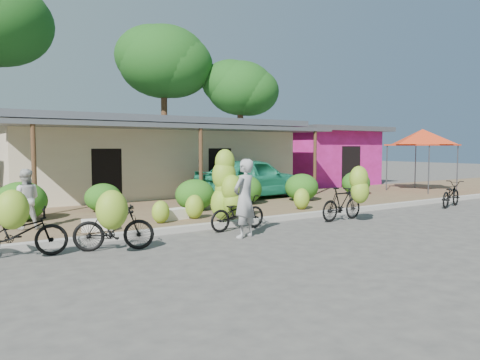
{
  "coord_description": "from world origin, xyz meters",
  "views": [
    {
      "loc": [
        -8.35,
        -8.56,
        2.17
      ],
      "look_at": [
        -0.66,
        2.64,
        1.2
      ],
      "focal_mm": 35.0,
      "sensor_mm": 36.0,
      "label": 1
    }
  ],
  "objects_px": {
    "bike_right": "(347,198)",
    "bike_far_right": "(451,194)",
    "red_canopy": "(422,137)",
    "sack_far": "(97,225)",
    "vendor": "(244,198)",
    "teal_van": "(252,178)",
    "bike_left": "(113,223)",
    "bike_center": "(231,197)",
    "tree_center_right": "(160,60)",
    "sack_near": "(173,214)",
    "bystander": "(25,199)",
    "tree_near_right": "(237,87)",
    "bike_far_left": "(17,230)"
  },
  "relations": [
    {
      "from": "bike_right",
      "to": "bike_far_right",
      "type": "height_order",
      "value": "bike_right"
    },
    {
      "from": "red_canopy",
      "to": "sack_far",
      "type": "bearing_deg",
      "value": -173.43
    },
    {
      "from": "vendor",
      "to": "teal_van",
      "type": "bearing_deg",
      "value": -146.56
    },
    {
      "from": "bike_left",
      "to": "bike_center",
      "type": "height_order",
      "value": "bike_center"
    },
    {
      "from": "red_canopy",
      "to": "bike_left",
      "type": "bearing_deg",
      "value": -166.65
    },
    {
      "from": "bike_right",
      "to": "sack_far",
      "type": "relative_size",
      "value": 2.24
    },
    {
      "from": "bike_far_right",
      "to": "vendor",
      "type": "height_order",
      "value": "vendor"
    },
    {
      "from": "tree_center_right",
      "to": "sack_near",
      "type": "height_order",
      "value": "tree_center_right"
    },
    {
      "from": "bystander",
      "to": "bike_center",
      "type": "bearing_deg",
      "value": 169.96
    },
    {
      "from": "sack_near",
      "to": "bystander",
      "type": "bearing_deg",
      "value": 169.57
    },
    {
      "from": "tree_center_right",
      "to": "red_canopy",
      "type": "distance_m",
      "value": 14.96
    },
    {
      "from": "bike_far_right",
      "to": "vendor",
      "type": "relative_size",
      "value": 0.99
    },
    {
      "from": "tree_near_right",
      "to": "bike_right",
      "type": "bearing_deg",
      "value": -111.58
    },
    {
      "from": "red_canopy",
      "to": "bike_left",
      "type": "distance_m",
      "value": 16.55
    },
    {
      "from": "tree_near_right",
      "to": "bike_center",
      "type": "xyz_separation_m",
      "value": [
        -8.91,
        -12.9,
        -4.88
      ]
    },
    {
      "from": "tree_center_right",
      "to": "teal_van",
      "type": "relative_size",
      "value": 1.93
    },
    {
      "from": "tree_near_right",
      "to": "bike_left",
      "type": "xyz_separation_m",
      "value": [
        -12.44,
        -13.88,
        -5.1
      ]
    },
    {
      "from": "sack_far",
      "to": "bystander",
      "type": "height_order",
      "value": "bystander"
    },
    {
      "from": "red_canopy",
      "to": "teal_van",
      "type": "distance_m",
      "value": 8.75
    },
    {
      "from": "bike_center",
      "to": "bike_far_right",
      "type": "xyz_separation_m",
      "value": [
        8.98,
        -0.77,
        -0.37
      ]
    },
    {
      "from": "sack_near",
      "to": "vendor",
      "type": "xyz_separation_m",
      "value": [
        0.53,
        -2.77,
        0.67
      ]
    },
    {
      "from": "tree_near_right",
      "to": "bike_left",
      "type": "bearing_deg",
      "value": -131.85
    },
    {
      "from": "bike_center",
      "to": "sack_far",
      "type": "bearing_deg",
      "value": 68.52
    },
    {
      "from": "sack_near",
      "to": "sack_far",
      "type": "distance_m",
      "value": 2.37
    },
    {
      "from": "bike_left",
      "to": "sack_far",
      "type": "distance_m",
      "value": 2.04
    },
    {
      "from": "bike_far_left",
      "to": "bike_right",
      "type": "distance_m",
      "value": 8.71
    },
    {
      "from": "sack_far",
      "to": "vendor",
      "type": "relative_size",
      "value": 0.4
    },
    {
      "from": "tree_center_right",
      "to": "vendor",
      "type": "bearing_deg",
      "value": -108.25
    },
    {
      "from": "bike_left",
      "to": "bystander",
      "type": "xyz_separation_m",
      "value": [
        -1.11,
        3.22,
        0.26
      ]
    },
    {
      "from": "bike_far_left",
      "to": "bike_right",
      "type": "height_order",
      "value": "bike_right"
    },
    {
      "from": "bike_far_right",
      "to": "bike_center",
      "type": "bearing_deg",
      "value": 69.55
    },
    {
      "from": "bike_far_left",
      "to": "sack_near",
      "type": "relative_size",
      "value": 2.31
    },
    {
      "from": "tree_center_right",
      "to": "teal_van",
      "type": "bearing_deg",
      "value": -94.63
    },
    {
      "from": "bike_far_left",
      "to": "bike_far_right",
      "type": "distance_m",
      "value": 14.24
    },
    {
      "from": "teal_van",
      "to": "bike_left",
      "type": "bearing_deg",
      "value": 121.29
    },
    {
      "from": "bike_far_left",
      "to": "tree_center_right",
      "type": "bearing_deg",
      "value": -18.69
    },
    {
      "from": "bike_center",
      "to": "vendor",
      "type": "xyz_separation_m",
      "value": [
        -0.4,
        -1.21,
        0.1
      ]
    },
    {
      "from": "tree_center_right",
      "to": "bike_center",
      "type": "relative_size",
      "value": 4.33
    },
    {
      "from": "bike_far_right",
      "to": "bystander",
      "type": "relative_size",
      "value": 1.24
    },
    {
      "from": "red_canopy",
      "to": "bike_far_right",
      "type": "height_order",
      "value": "red_canopy"
    },
    {
      "from": "tree_center_right",
      "to": "bystander",
      "type": "xyz_separation_m",
      "value": [
        -9.54,
        -12.66,
        -6.28
      ]
    },
    {
      "from": "sack_near",
      "to": "sack_far",
      "type": "xyz_separation_m",
      "value": [
        -2.31,
        -0.56,
        -0.01
      ]
    },
    {
      "from": "bike_far_right",
      "to": "sack_near",
      "type": "relative_size",
      "value": 2.2
    },
    {
      "from": "bike_right",
      "to": "bike_far_right",
      "type": "relative_size",
      "value": 0.9
    },
    {
      "from": "bike_center",
      "to": "bystander",
      "type": "distance_m",
      "value": 5.14
    },
    {
      "from": "red_canopy",
      "to": "bike_far_right",
      "type": "distance_m",
      "value": 5.44
    },
    {
      "from": "tree_near_right",
      "to": "bystander",
      "type": "distance_m",
      "value": 17.9
    },
    {
      "from": "bike_center",
      "to": "sack_near",
      "type": "height_order",
      "value": "bike_center"
    },
    {
      "from": "bike_right",
      "to": "bystander",
      "type": "xyz_separation_m",
      "value": [
        -8.07,
        3.18,
        0.18
      ]
    },
    {
      "from": "bike_center",
      "to": "bystander",
      "type": "bearing_deg",
      "value": 59.87
    }
  ]
}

